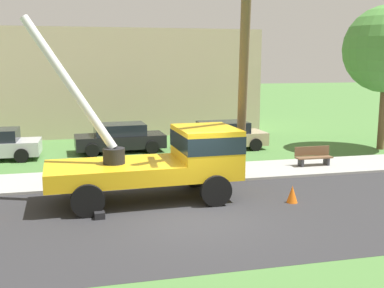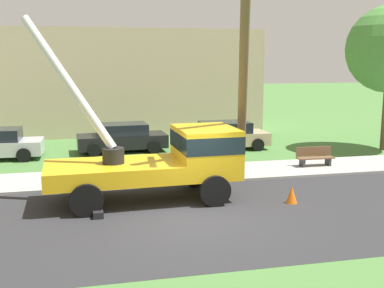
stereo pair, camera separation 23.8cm
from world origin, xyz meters
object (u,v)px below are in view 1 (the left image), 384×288
utility_truck (168,157)px  parked_sedan_black (120,138)px  traffic_cone_ahead (292,194)px  leaning_utility_pole (244,70)px  parked_sedan_tan (223,135)px  park_bench (313,157)px

utility_truck → parked_sedan_black: bearing=95.9°
utility_truck → traffic_cone_ahead: (3.81, -1.42, -1.13)m
parked_sedan_black → traffic_cone_ahead: bearing=-64.7°
leaning_utility_pole → traffic_cone_ahead: leaning_utility_pole is taller
traffic_cone_ahead → parked_sedan_tan: 9.44m
parked_sedan_tan → parked_sedan_black: bearing=174.4°
leaning_utility_pole → parked_sedan_tan: bearing=77.7°
leaning_utility_pole → park_bench: size_ratio=5.18×
traffic_cone_ahead → parked_sedan_tan: (0.55, 9.41, 0.43)m
leaning_utility_pole → park_bench: leaning_utility_pole is taller
traffic_cone_ahead → parked_sedan_black: 10.98m
parked_sedan_tan → park_bench: 5.56m
utility_truck → parked_sedan_black: utility_truck is taller
parked_sedan_black → parked_sedan_tan: same height
utility_truck → parked_sedan_tan: bearing=61.4°
parked_sedan_black → leaning_utility_pole: bearing=-66.4°
parked_sedan_tan → park_bench: (2.53, -4.95, -0.25)m
park_bench → utility_truck: bearing=-156.2°
parked_sedan_black → park_bench: (7.76, -5.46, -0.25)m
traffic_cone_ahead → leaning_utility_pole: bearing=122.5°
parked_sedan_black → park_bench: bearing=-35.1°
traffic_cone_ahead → parked_sedan_tan: bearing=86.7°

